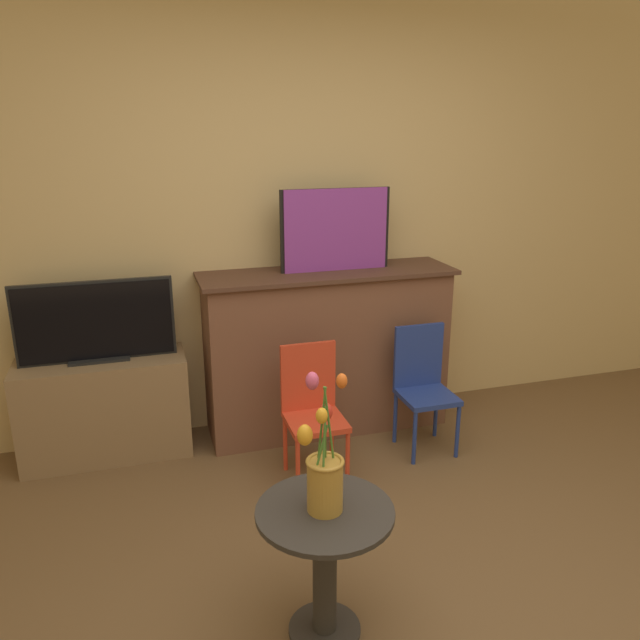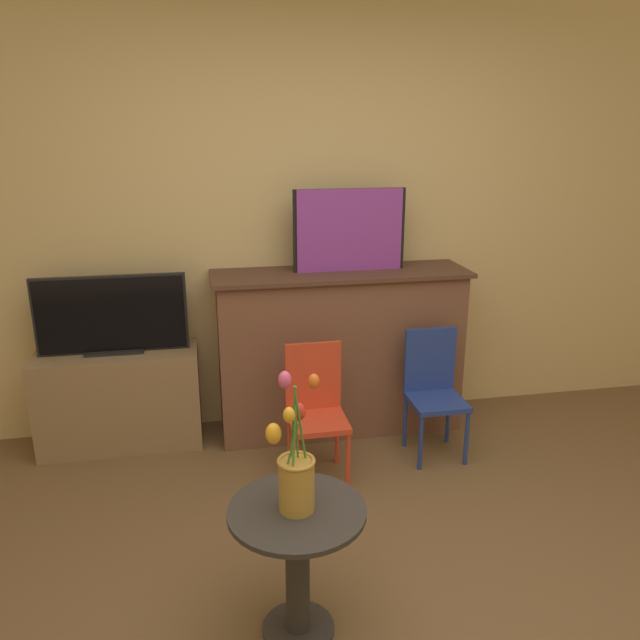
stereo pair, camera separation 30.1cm
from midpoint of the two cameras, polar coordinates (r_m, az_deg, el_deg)
name	(u,v)px [view 2 (the right image)]	position (r m, az deg, el deg)	size (l,w,h in m)	color
wall_back	(308,210)	(3.86, 1.13, 9.97)	(8.00, 0.06, 2.70)	tan
fireplace_mantel	(340,349)	(3.87, 4.04, -2.71)	(1.54, 0.45, 1.02)	brown
painting	(350,230)	(3.70, 5.08, 8.15)	(0.67, 0.03, 0.48)	black
tv_stand	(120,399)	(3.86, -15.70, -7.02)	(0.93, 0.35, 0.59)	olive
tv_monitor	(112,316)	(3.69, -16.34, 0.32)	(0.85, 0.12, 0.46)	black
chair_red	(316,405)	(3.38, 2.19, -7.81)	(0.31, 0.31, 0.74)	red
chair_blue	(433,386)	(3.69, 12.66, -5.96)	(0.31, 0.31, 0.74)	navy
side_table	(297,553)	(2.43, 1.70, -20.66)	(0.50, 0.50, 0.54)	#332D28
vase_tulips	(295,471)	(2.24, 1.68, -13.71)	(0.20, 0.17, 0.50)	#B78433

